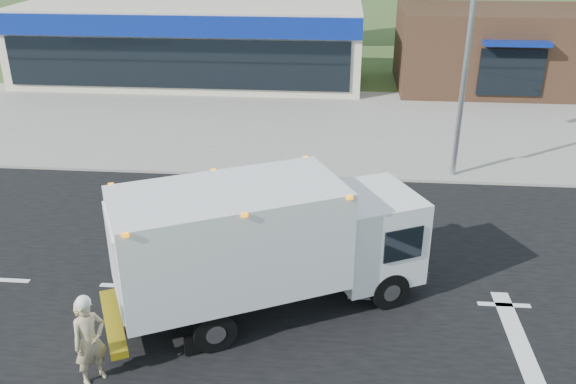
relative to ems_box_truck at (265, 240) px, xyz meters
The scene contains 10 objects.
ground 3.12m from the ems_box_truck, 14.24° to the left, with size 120.00×120.00×0.00m, color #385123.
road_asphalt 3.12m from the ems_box_truck, 14.24° to the left, with size 60.00×14.00×0.02m, color black.
sidewalk 9.33m from the ems_box_truck, 74.40° to the left, with size 60.00×2.40×0.12m, color gray.
parking_apron 14.94m from the ems_box_truck, 80.43° to the left, with size 60.00×9.00×0.02m, color gray.
lane_markings 4.28m from the ems_box_truck, 10.76° to the right, with size 55.20×7.00×0.01m.
ems_box_truck is the anchor object (origin of this frame).
emergency_worker 4.06m from the ems_box_truck, 139.45° to the right, with size 0.75×0.79×1.92m.
retail_strip_mall 21.57m from the ems_box_truck, 107.64° to the left, with size 18.00×6.20×4.00m.
brown_storefront 22.68m from the ems_box_truck, 65.33° to the left, with size 10.00×6.70×4.00m.
traffic_signal_pole 10.03m from the ems_box_truck, 59.64° to the left, with size 3.51×0.25×8.00m.
Camera 1 is at (-0.95, -12.10, 8.21)m, focal length 38.00 mm.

